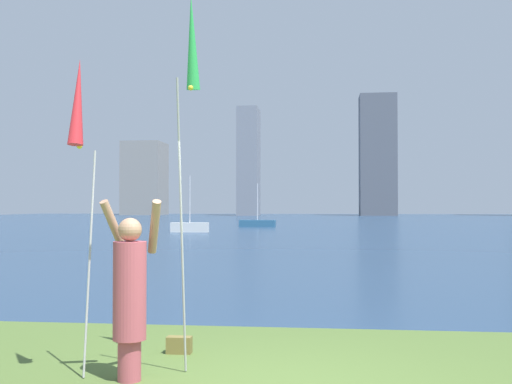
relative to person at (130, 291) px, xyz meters
name	(u,v)px	position (x,y,z in m)	size (l,w,h in m)	color
ground	(318,225)	(1.51, 50.71, -0.99)	(120.00, 138.00, 0.12)	#4C662D
person	(130,291)	(0.00, 0.00, 0.00)	(0.69, 0.51, 1.89)	#B24C59
kite_flag_left	(78,111)	(-0.51, -0.16, 1.87)	(0.16, 0.64, 3.35)	#B2B2B7
kite_flag_right	(192,53)	(0.51, 0.64, 2.65)	(0.16, 0.88, 4.25)	#B2B2B7
bag	(179,345)	(0.24, 1.20, -0.83)	(0.30, 0.15, 0.21)	olive
sailboat_2	(190,227)	(-6.94, 34.09, -0.57)	(2.56, 0.63, 3.82)	silver
sailboat_4	(257,223)	(-3.54, 44.87, -0.61)	(3.06, 1.04, 3.63)	#2D6084
skyline_tower_0	(145,179)	(-31.26, 104.86, 5.84)	(7.17, 7.69, 13.54)	gray
skyline_tower_1	(249,162)	(-11.10, 100.28, 8.51)	(3.54, 6.44, 18.87)	gray
skyline_tower_2	(378,155)	(11.41, 101.97, 9.60)	(6.27, 5.33, 21.06)	#565B66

